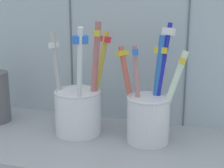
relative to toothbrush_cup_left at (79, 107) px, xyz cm
name	(u,v)px	position (x,y,z in cm)	size (l,w,h in cm)	color
counter_slab	(108,148)	(5.79, -2.46, -5.52)	(64.00, 22.00, 2.00)	#9EA3A8
tile_wall_back	(128,8)	(5.79, 9.54, 15.98)	(64.00, 2.20, 45.00)	#B2C1CC
toothbrush_cup_left	(79,107)	(0.00, 0.00, 0.00)	(9.63, 10.90, 18.54)	white
toothbrush_cup_right	(149,113)	(11.75, 0.19, 0.09)	(11.88, 8.22, 18.44)	white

